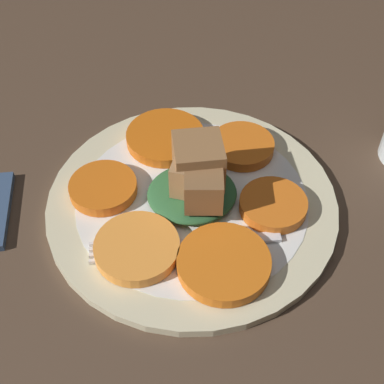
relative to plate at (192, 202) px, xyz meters
The scene contains 10 objects.
table_slab 1.52cm from the plate, ahead, with size 120.00×120.00×2.00cm, color #4C3828.
plate is the anchor object (origin of this frame).
carrot_slice_0 8.96cm from the plate, 77.93° to the right, with size 8.67×8.67×1.21cm, color orange.
carrot_slice_1 8.33cm from the plate, 16.58° to the right, with size 6.82×6.82×1.21cm, color orange.
carrot_slice_2 9.20cm from the plate, 45.49° to the left, with size 7.09×7.09×1.21cm, color orange.
carrot_slice_3 9.27cm from the plate, 102.11° to the left, with size 8.80×8.80×1.21cm, color #D45F12.
carrot_slice_4 9.29cm from the plate, 166.98° to the left, with size 7.00×7.00×1.21cm, color orange.
carrot_slice_5 8.52cm from the plate, 134.58° to the right, with size 8.07×8.07×1.21cm, color orange.
center_pile 3.25cm from the plate, ahead, with size 9.15×8.23×6.39cm.
fork 6.20cm from the plate, 106.71° to the right, with size 18.29×2.40×0.40cm.
Camera 1 is at (-4.40, -35.94, 44.25)cm, focal length 50.00 mm.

